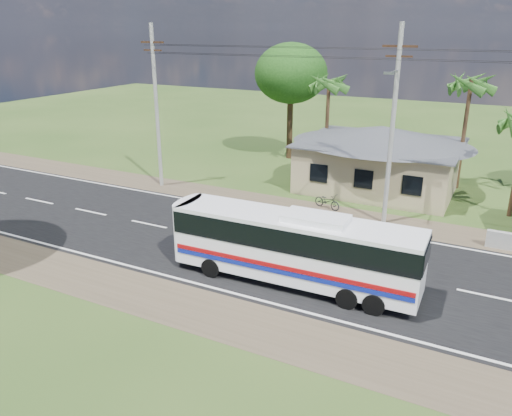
# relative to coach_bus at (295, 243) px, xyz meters

# --- Properties ---
(ground) EXTENTS (120.00, 120.00, 0.00)m
(ground) POSITION_rel_coach_bus_xyz_m (-1.20, 2.66, -1.94)
(ground) COLOR #2A4619
(ground) RESTS_ON ground
(road) EXTENTS (120.00, 16.00, 0.03)m
(road) POSITION_rel_coach_bus_xyz_m (-1.20, 2.66, -1.93)
(road) COLOR black
(road) RESTS_ON ground
(house) EXTENTS (12.40, 10.00, 5.00)m
(house) POSITION_rel_coach_bus_xyz_m (-0.20, 15.66, 0.71)
(house) COLOR tan
(house) RESTS_ON ground
(utility_poles) EXTENTS (32.80, 2.22, 11.00)m
(utility_poles) POSITION_rel_coach_bus_xyz_m (1.47, 9.15, 3.83)
(utility_poles) COLOR #9E9E99
(utility_poles) RESTS_ON ground
(palm_mid) EXTENTS (2.80, 2.80, 8.20)m
(palm_mid) POSITION_rel_coach_bus_xyz_m (4.80, 18.16, 5.22)
(palm_mid) COLOR #47301E
(palm_mid) RESTS_ON ground
(palm_far) EXTENTS (2.80, 2.80, 7.70)m
(palm_far) POSITION_rel_coach_bus_xyz_m (-5.20, 18.66, 4.74)
(palm_far) COLOR #47301E
(palm_far) RESTS_ON ground
(tree_behind_house) EXTENTS (6.00, 6.00, 9.61)m
(tree_behind_house) POSITION_rel_coach_bus_xyz_m (-9.20, 20.66, 5.18)
(tree_behind_house) COLOR #47301E
(tree_behind_house) RESTS_ON ground
(coach_bus) EXTENTS (10.97, 2.62, 3.39)m
(coach_bus) POSITION_rel_coach_bus_xyz_m (0.00, 0.00, 0.00)
(coach_bus) COLOR white
(coach_bus) RESTS_ON ground
(motorcycle) EXTENTS (1.99, 1.22, 0.99)m
(motorcycle) POSITION_rel_coach_bus_xyz_m (-1.94, 9.91, -1.44)
(motorcycle) COLOR black
(motorcycle) RESTS_ON ground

